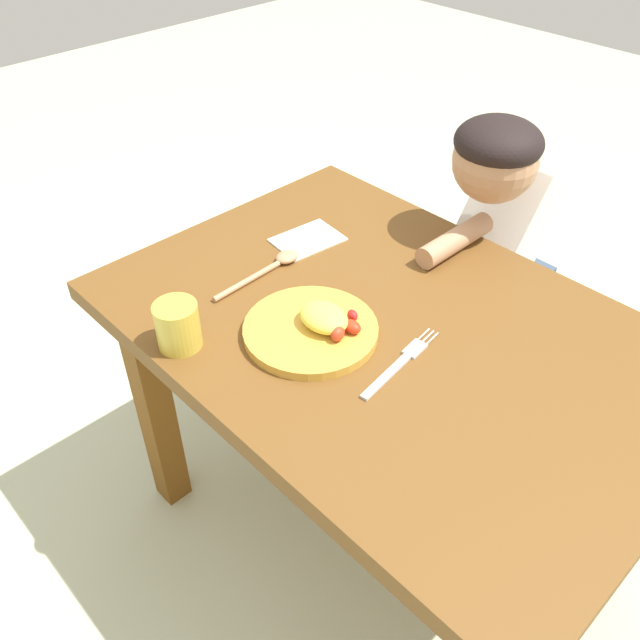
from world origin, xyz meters
The scene contains 8 objects.
ground_plane centered at (0.00, 0.00, 0.00)m, with size 8.00×8.00×0.00m, color beige.
dining_table centered at (0.00, 0.00, 0.58)m, with size 1.09×0.75×0.69m.
plate centered at (-0.08, -0.12, 0.71)m, with size 0.25×0.25×0.06m.
fork centered at (0.08, -0.07, 0.70)m, with size 0.05×0.22×0.01m.
spoon centered at (-0.29, -0.04, 0.70)m, with size 0.04×0.23×0.02m.
drinking_cup centered at (-0.22, -0.31, 0.74)m, with size 0.08×0.08×0.09m, color gold.
person centered at (-0.07, 0.48, 0.54)m, with size 0.18×0.45×0.96m.
napkin centered at (-0.32, 0.08, 0.69)m, with size 0.11×0.14×0.00m, color white.
Camera 1 is at (0.60, -0.75, 1.49)m, focal length 37.34 mm.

